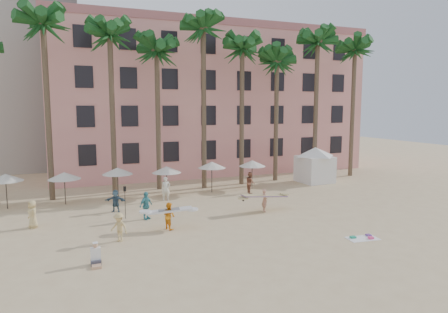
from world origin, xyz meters
TOP-DOWN VIEW (x-y plane):
  - ground at (0.00, 0.00)m, footprint 120.00×120.00m
  - pink_hotel at (7.00, 26.00)m, footprint 35.00×14.00m
  - palm_row at (0.51, 15.00)m, footprint 44.40×5.40m
  - umbrella_row at (-3.00, 12.50)m, footprint 22.50×2.70m
  - cabana at (14.19, 13.21)m, footprint 4.73×4.73m
  - beach_towel at (6.96, -2.40)m, footprint 1.90×1.18m
  - carrier_yellow at (4.41, 5.02)m, footprint 3.50×0.94m
  - carrier_white at (-3.00, 3.37)m, footprint 2.94×1.23m
  - beachgoers at (-3.37, 7.45)m, footprint 17.72×9.85m
  - paddle at (-5.21, 6.70)m, footprint 0.18×0.04m
  - seated_man at (-7.59, -0.87)m, footprint 0.48×0.83m

SIDE VIEW (x-z plane):
  - ground at x=0.00m, z-range 0.00..0.00m
  - beach_towel at x=6.96m, z-range -0.04..0.10m
  - seated_man at x=-7.59m, z-range -0.17..0.92m
  - beachgoers at x=-3.37m, z-range -0.07..1.84m
  - carrier_white at x=-3.00m, z-range 0.07..1.75m
  - carrier_yellow at x=4.41m, z-range 0.13..1.77m
  - paddle at x=-5.21m, z-range 0.30..2.52m
  - cabana at x=14.19m, z-range 0.32..3.82m
  - umbrella_row at x=-3.00m, z-range 0.97..3.69m
  - pink_hotel at x=7.00m, z-range 0.00..16.00m
  - palm_row at x=0.51m, z-range 4.82..21.12m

